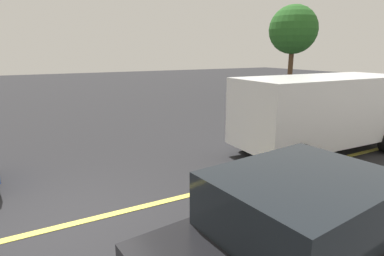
% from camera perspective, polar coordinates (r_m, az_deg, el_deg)
% --- Properties ---
extents(ground_plane, '(80.00, 80.00, 0.00)m').
position_cam_1_polar(ground_plane, '(5.89, -22.38, -16.40)').
color(ground_plane, '#262628').
extents(lane_marking_centre, '(28.00, 0.16, 0.01)m').
position_cam_1_polar(lane_marking_centre, '(6.77, 4.16, -11.18)').
color(lane_marking_centre, '#E0D14C').
extents(white_van, '(5.25, 2.37, 2.20)m').
position_cam_1_polar(white_van, '(9.58, 22.95, 3.17)').
color(white_van, white).
rests_on(white_van, ground_plane).
extents(car_black_far_lane, '(4.25, 2.33, 1.58)m').
position_cam_1_polar(car_black_far_lane, '(4.04, 20.39, -17.98)').
color(car_black_far_lane, black).
rests_on(car_black_far_lane, ground_plane).
extents(tree_left_verge, '(2.85, 2.85, 5.58)m').
position_cam_1_polar(tree_left_verge, '(20.16, 18.20, 16.82)').
color(tree_left_verge, '#513823').
rests_on(tree_left_verge, ground_plane).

